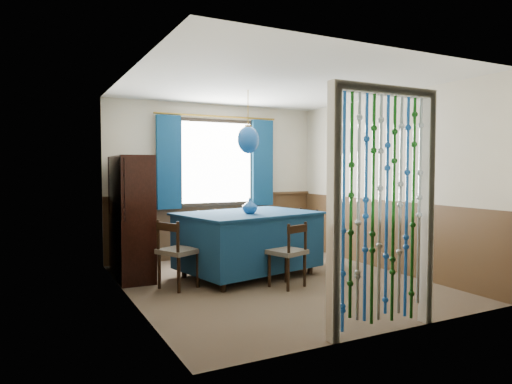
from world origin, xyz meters
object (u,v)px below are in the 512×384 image
chair_far (213,236)px  pendant_lamp (248,140)px  chair_left (177,252)px  chair_near (289,252)px  chair_right (302,235)px  vase_sideboard (130,207)px  vase_table (250,206)px  bowl_shelf (137,193)px  dining_table (248,240)px  sideboard (130,234)px

chair_far → pendant_lamp: size_ratio=0.99×
chair_left → pendant_lamp: bearing=74.3°
chair_near → chair_right: size_ratio=0.95×
chair_far → vase_sideboard: bearing=-30.6°
chair_near → chair_right: (0.84, 1.00, 0.02)m
vase_table → bowl_shelf: size_ratio=0.80×
chair_far → chair_right: chair_right is taller
dining_table → bowl_shelf: (-1.37, 0.51, 0.65)m
chair_far → sideboard: 1.24m
chair_far → chair_right: (1.22, -0.55, 0.01)m
chair_right → bowl_shelf: (-2.39, 0.27, 0.69)m
vase_table → vase_sideboard: vase_table is taller
chair_left → vase_table: (1.01, 0.05, 0.51)m
chair_near → chair_right: 1.31m
chair_right → pendant_lamp: size_ratio=1.01×
chair_left → vase_sideboard: vase_sideboard is taller
chair_right → pendant_lamp: pendant_lamp is taller
chair_near → bowl_shelf: 2.12m
dining_table → vase_table: (-0.05, -0.15, 0.47)m
dining_table → sideboard: sideboard is taller
chair_far → sideboard: (-1.23, -0.08, 0.13)m
chair_far → sideboard: size_ratio=0.51×
chair_left → pendant_lamp: pendant_lamp is taller
pendant_lamp → sideboard: bearing=153.8°
vase_table → chair_left: bearing=-177.3°
chair_right → sideboard: bearing=66.6°
pendant_lamp → vase_sideboard: 1.94m
chair_left → sideboard: size_ratio=0.52×
chair_left → bowl_shelf: bearing=176.8°
vase_table → bowl_shelf: 1.49m
chair_far → dining_table: bearing=84.8°
sideboard → chair_left: bearing=-65.5°
chair_near → bowl_shelf: bearing=121.8°
pendant_lamp → dining_table: bearing=-80.5°
chair_far → chair_left: chair_left is taller
chair_far → pendant_lamp: 1.61m
dining_table → sideboard: bearing=141.8°
chair_near → vase_sideboard: vase_sideboard is taller
chair_right → vase_table: size_ratio=4.49×
dining_table → bowl_shelf: bearing=147.7°
chair_far → bowl_shelf: 1.39m
chair_left → pendant_lamp: 1.76m
chair_near → sideboard: 2.18m
vase_table → vase_sideboard: (-1.32, 1.16, -0.05)m
chair_far → vase_table: vase_table is taller
sideboard → bowl_shelf: sideboard is taller
chair_far → vase_sideboard: 1.28m
chair_near → vase_sideboard: bearing=112.4°
dining_table → bowl_shelf: size_ratio=8.52×
vase_table → vase_sideboard: bearing=138.7°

